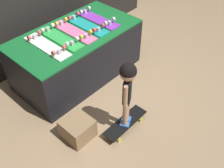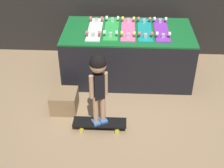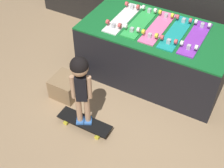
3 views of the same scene
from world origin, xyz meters
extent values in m
plane|color=#9E7F5B|center=(0.00, 0.00, 0.00)|extent=(16.00, 16.00, 0.00)
cube|color=black|center=(0.00, 0.54, 0.34)|extent=(1.75, 0.93, 0.69)
cube|color=#146028|center=(0.00, 0.54, 0.70)|extent=(1.75, 0.93, 0.02)
cube|color=white|center=(-0.45, 0.55, 0.72)|extent=(0.19, 0.73, 0.01)
cube|color=#B7B7BC|center=(-0.45, 0.79, 0.75)|extent=(0.04, 0.04, 0.05)
cylinder|color=#D84C4C|center=(-0.37, 0.79, 0.77)|extent=(0.03, 0.05, 0.05)
cylinder|color=#D84C4C|center=(-0.52, 0.79, 0.77)|extent=(0.03, 0.05, 0.05)
cube|color=#B7B7BC|center=(-0.45, 0.31, 0.75)|extent=(0.04, 0.04, 0.05)
cylinder|color=#D84C4C|center=(-0.37, 0.31, 0.77)|extent=(0.03, 0.05, 0.05)
cylinder|color=#D84C4C|center=(-0.52, 0.31, 0.77)|extent=(0.03, 0.05, 0.05)
cube|color=green|center=(-0.22, 0.57, 0.72)|extent=(0.19, 0.73, 0.01)
cube|color=#B7B7BC|center=(-0.22, 0.81, 0.75)|extent=(0.04, 0.04, 0.05)
cylinder|color=white|center=(-0.14, 0.81, 0.77)|extent=(0.03, 0.05, 0.05)
cylinder|color=white|center=(-0.30, 0.81, 0.77)|extent=(0.03, 0.05, 0.05)
cube|color=#B7B7BC|center=(-0.22, 0.33, 0.75)|extent=(0.04, 0.04, 0.05)
cylinder|color=white|center=(-0.14, 0.33, 0.77)|extent=(0.03, 0.05, 0.05)
cylinder|color=white|center=(-0.30, 0.33, 0.77)|extent=(0.03, 0.05, 0.05)
cube|color=pink|center=(0.00, 0.56, 0.72)|extent=(0.19, 0.73, 0.01)
cube|color=#B7B7BC|center=(0.00, 0.80, 0.75)|extent=(0.04, 0.04, 0.05)
cylinder|color=yellow|center=(0.08, 0.80, 0.77)|extent=(0.03, 0.05, 0.05)
cylinder|color=yellow|center=(-0.08, 0.80, 0.77)|extent=(0.03, 0.05, 0.05)
cube|color=#B7B7BC|center=(0.00, 0.32, 0.75)|extent=(0.04, 0.04, 0.05)
cylinder|color=yellow|center=(0.08, 0.32, 0.77)|extent=(0.03, 0.05, 0.05)
cylinder|color=yellow|center=(-0.08, 0.32, 0.77)|extent=(0.03, 0.05, 0.05)
cube|color=teal|center=(0.22, 0.56, 0.72)|extent=(0.19, 0.73, 0.01)
cube|color=#B7B7BC|center=(0.22, 0.80, 0.75)|extent=(0.04, 0.04, 0.05)
cylinder|color=#D84C4C|center=(0.30, 0.80, 0.77)|extent=(0.03, 0.05, 0.05)
cylinder|color=#D84C4C|center=(0.14, 0.80, 0.77)|extent=(0.03, 0.05, 0.05)
cube|color=#B7B7BC|center=(0.22, 0.32, 0.75)|extent=(0.04, 0.04, 0.05)
cylinder|color=#D84C4C|center=(0.30, 0.32, 0.77)|extent=(0.03, 0.05, 0.05)
cylinder|color=#D84C4C|center=(0.14, 0.32, 0.77)|extent=(0.03, 0.05, 0.05)
cube|color=purple|center=(0.45, 0.57, 0.72)|extent=(0.19, 0.73, 0.01)
cube|color=#B7B7BC|center=(0.45, 0.81, 0.75)|extent=(0.04, 0.04, 0.05)
cylinder|color=white|center=(0.52, 0.81, 0.77)|extent=(0.03, 0.05, 0.05)
cylinder|color=white|center=(0.37, 0.81, 0.77)|extent=(0.03, 0.05, 0.05)
cube|color=#B7B7BC|center=(0.45, 0.33, 0.75)|extent=(0.04, 0.04, 0.05)
cylinder|color=white|center=(0.52, 0.33, 0.77)|extent=(0.03, 0.05, 0.05)
cylinder|color=white|center=(0.37, 0.33, 0.77)|extent=(0.03, 0.05, 0.05)
cube|color=black|center=(-0.30, -0.61, 0.08)|extent=(0.62, 0.18, 0.01)
cube|color=#B7B7BC|center=(-0.10, -0.61, 0.05)|extent=(0.04, 0.04, 0.05)
cylinder|color=yellow|center=(-0.10, -0.54, 0.03)|extent=(0.05, 0.03, 0.05)
cylinder|color=yellow|center=(-0.10, -0.69, 0.03)|extent=(0.05, 0.03, 0.05)
cube|color=#B7B7BC|center=(-0.51, -0.61, 0.05)|extent=(0.04, 0.04, 0.05)
cylinder|color=yellow|center=(-0.51, -0.54, 0.03)|extent=(0.05, 0.03, 0.05)
cylinder|color=yellow|center=(-0.51, -0.69, 0.03)|extent=(0.05, 0.03, 0.05)
cube|color=#3870C6|center=(-0.26, -0.59, 0.10)|extent=(0.12, 0.13, 0.03)
cylinder|color=tan|center=(-0.26, -0.59, 0.29)|extent=(0.06, 0.06, 0.35)
cube|color=#3870C6|center=(-0.34, -0.63, 0.10)|extent=(0.12, 0.13, 0.03)
cylinder|color=tan|center=(-0.34, -0.63, 0.29)|extent=(0.06, 0.06, 0.35)
cube|color=black|center=(-0.30, -0.61, 0.59)|extent=(0.14, 0.12, 0.30)
cylinder|color=tan|center=(-0.23, -0.58, 0.60)|extent=(0.05, 0.05, 0.28)
cylinder|color=tan|center=(-0.37, -0.65, 0.60)|extent=(0.05, 0.05, 0.28)
sphere|color=tan|center=(-0.30, -0.61, 0.86)|extent=(0.17, 0.17, 0.17)
sphere|color=black|center=(-0.30, -0.61, 0.88)|extent=(0.18, 0.18, 0.18)
cube|color=#8E704C|center=(-0.77, -0.29, 0.13)|extent=(0.32, 0.32, 0.25)
camera|label=1|loc=(-1.89, -1.83, 2.53)|focal=42.00mm
camera|label=2|loc=(-0.03, -3.31, 2.48)|focal=50.00mm
camera|label=3|loc=(1.02, -2.38, 2.71)|focal=50.00mm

